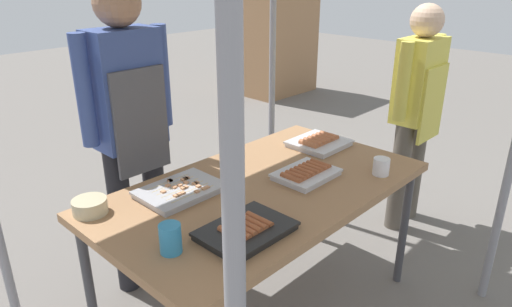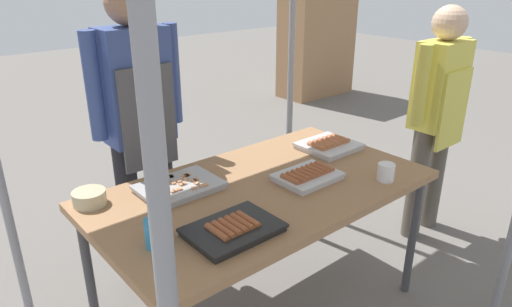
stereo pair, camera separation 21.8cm
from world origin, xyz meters
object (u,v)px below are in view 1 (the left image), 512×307
Objects in this scene: stall_table at (264,195)px; drink_cup_by_wok at (170,239)px; condiment_bowl at (90,206)px; neighbor_stall_left at (282,19)px; tray_meat_skewers at (181,190)px; tray_spring_rolls at (246,230)px; tray_pork_links at (319,143)px; tray_grilled_sausages at (306,173)px; vendor_woman at (130,117)px; drink_cup_near_edge at (381,167)px; customer_nearby at (417,102)px.

stall_table is 0.66m from drink_cup_by_wok.
neighbor_stall_left reaches higher than condiment_bowl.
tray_meat_skewers is at bearing 146.57° from stall_table.
stall_table is 0.44m from tray_spring_rolls.
drink_cup_by_wok is at bearing -132.10° from tray_meat_skewers.
tray_grilled_sausages is at bearing -151.59° from tray_pork_links.
condiment_bowl is 0.48m from drink_cup_by_wok.
tray_grilled_sausages is 0.18× the size of vendor_woman.
tray_spring_rolls is at bearing -165.13° from tray_grilled_sausages.
condiment_bowl is 1.38m from drink_cup_near_edge.
tray_spring_rolls is 0.30m from drink_cup_by_wok.
tray_meat_skewers is 0.46m from tray_spring_rolls.
tray_grilled_sausages is 0.44m from tray_pork_links.
neighbor_stall_left reaches higher than tray_spring_rolls.
tray_meat_skewers is 0.54m from vendor_woman.
vendor_woman reaches higher than tray_spring_rolls.
neighbor_stall_left is (4.21, 2.57, 0.25)m from condiment_bowl.
tray_spring_rolls is at bearing -94.82° from tray_meat_skewers.
tray_pork_links is 0.20× the size of customer_nearby.
drink_cup_near_edge is at bearing -102.68° from tray_pork_links.
tray_spring_rolls reaches higher than stall_table.
drink_cup_near_edge is (1.19, -0.69, 0.01)m from condiment_bowl.
drink_cup_near_edge is (0.82, -0.55, 0.03)m from tray_meat_skewers.
neighbor_stall_left is at bearing -149.53° from vendor_woman.
tray_spring_rolls reaches higher than tray_meat_skewers.
neighbor_stall_left reaches higher than tray_pork_links.
tray_grilled_sausages is 0.38m from drink_cup_near_edge.
tray_meat_skewers is 1.74m from customer_nearby.
customer_nearby is (2.09, -0.43, 0.10)m from condiment_bowl.
neighbor_stall_left is (3.02, 3.26, 0.24)m from drink_cup_near_edge.
customer_nearby is at bearing -125.31° from neighbor_stall_left.
tray_pork_links is 0.82m from customer_nearby.
stall_table is 0.78m from condiment_bowl.
drink_cup_by_wok reaches higher than tray_pork_links.
drink_cup_by_wok reaches higher than drink_cup_near_edge.
tray_grilled_sausages is 0.95m from vendor_woman.
stall_table is at bearing 110.54° from vendor_woman.
drink_cup_near_edge is 0.76× the size of drink_cup_by_wok.
vendor_woman is (0.06, 0.48, 0.23)m from tray_meat_skewers.
tray_grilled_sausages is at bearing 14.87° from tray_spring_rolls.
tray_grilled_sausages is at bearing -23.38° from stall_table.
tray_grilled_sausages reaches higher than stall_table.
neighbor_stall_left is (3.84, 2.70, 0.26)m from tray_meat_skewers.
tray_pork_links is 2.09× the size of condiment_bowl.
tray_meat_skewers is at bearing 150.29° from tray_grilled_sausages.
neighbor_stall_left is at bearing 39.21° from tray_spring_rolls.
drink_cup_near_edge is at bearing -40.94° from tray_grilled_sausages.
drink_cup_by_wok is at bearing 157.16° from tray_spring_rolls.
neighbor_stall_left is (3.51, 2.92, 0.33)m from stall_table.
drink_cup_near_edge is 0.04× the size of neighbor_stall_left.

